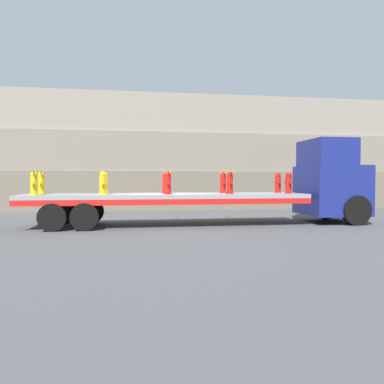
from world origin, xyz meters
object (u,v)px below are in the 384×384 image
(fire_hydrant_red_near_4, at_px, (288,183))
(fire_hydrant_red_far_2, at_px, (165,183))
(fire_hydrant_yellow_near_1, at_px, (103,183))
(fire_hydrant_red_far_4, at_px, (278,183))
(flatbed_trailer, at_px, (148,200))
(truck_cab, at_px, (332,182))
(fire_hydrant_red_near_2, at_px, (168,183))
(fire_hydrant_yellow_near_0, at_px, (34,184))
(fire_hydrant_red_near_3, at_px, (230,183))
(fire_hydrant_yellow_far_0, at_px, (41,183))
(fire_hydrant_red_far_3, at_px, (223,183))
(fire_hydrant_yellow_far_1, at_px, (105,183))

(fire_hydrant_red_near_4, bearing_deg, fire_hydrant_red_far_2, 167.15)
(fire_hydrant_yellow_near_1, bearing_deg, fire_hydrant_red_far_4, 8.64)
(flatbed_trailer, distance_m, fire_hydrant_red_far_4, 5.43)
(truck_cab, bearing_deg, fire_hydrant_red_near_4, -165.90)
(fire_hydrant_red_near_2, bearing_deg, flatbed_trailer, 143.25)
(fire_hydrant_yellow_near_0, bearing_deg, flatbed_trailer, 7.66)
(flatbed_trailer, xyz_separation_m, fire_hydrant_red_far_4, (5.37, 0.53, 0.62))
(fire_hydrant_yellow_near_0, distance_m, fire_hydrant_red_near_3, 6.99)
(fire_hydrant_yellow_far_0, distance_m, fire_hydrant_yellow_near_1, 2.56)
(fire_hydrant_red_near_3, bearing_deg, fire_hydrant_yellow_near_0, 180.00)
(fire_hydrant_yellow_far_0, bearing_deg, fire_hydrant_yellow_near_1, -24.52)
(flatbed_trailer, bearing_deg, fire_hydrant_red_near_4, -5.65)
(fire_hydrant_red_near_3, bearing_deg, fire_hydrant_yellow_near_1, 180.00)
(fire_hydrant_red_far_4, bearing_deg, fire_hydrant_red_near_2, -167.15)
(fire_hydrant_red_far_3, distance_m, fire_hydrant_red_near_4, 2.56)
(flatbed_trailer, xyz_separation_m, fire_hydrant_yellow_near_0, (-3.95, -0.53, 0.62))
(fire_hydrant_yellow_near_1, relative_size, fire_hydrant_red_far_4, 1.00)
(fire_hydrant_red_far_4, bearing_deg, fire_hydrant_red_near_3, -155.48)
(truck_cab, xyz_separation_m, fire_hydrant_yellow_near_1, (-9.10, -0.53, -0.04))
(fire_hydrant_red_far_2, height_order, fire_hydrant_red_far_4, same)
(fire_hydrant_red_far_4, bearing_deg, truck_cab, -14.10)
(fire_hydrant_yellow_near_0, bearing_deg, fire_hydrant_yellow_near_1, 0.00)
(truck_cab, distance_m, fire_hydrant_red_near_2, 6.79)
(fire_hydrant_red_near_3, height_order, fire_hydrant_red_far_4, same)
(truck_cab, height_order, fire_hydrant_yellow_near_0, truck_cab)
(truck_cab, bearing_deg, fire_hydrant_yellow_far_0, 177.34)
(flatbed_trailer, xyz_separation_m, fire_hydrant_red_near_3, (3.04, -0.53, 0.62))
(fire_hydrant_yellow_far_0, height_order, fire_hydrant_red_near_4, same)
(truck_cab, relative_size, fire_hydrant_yellow_far_1, 4.05)
(fire_hydrant_yellow_near_0, relative_size, fire_hydrant_red_far_2, 1.00)
(fire_hydrant_red_far_3, xyz_separation_m, fire_hydrant_red_near_4, (2.33, -1.06, 0.00))
(fire_hydrant_yellow_near_0, bearing_deg, fire_hydrant_red_far_2, 12.85)
(fire_hydrant_red_far_2, bearing_deg, fire_hydrant_red_near_2, -90.00)
(flatbed_trailer, relative_size, fire_hydrant_red_far_2, 12.73)
(truck_cab, bearing_deg, fire_hydrant_yellow_far_1, 176.66)
(fire_hydrant_yellow_near_0, distance_m, fire_hydrant_yellow_far_1, 2.56)
(fire_hydrant_yellow_near_0, relative_size, fire_hydrant_red_near_3, 1.00)
(fire_hydrant_yellow_far_0, bearing_deg, fire_hydrant_red_near_3, -8.64)
(truck_cab, xyz_separation_m, fire_hydrant_red_near_4, (-2.11, -0.53, -0.04))
(fire_hydrant_yellow_far_0, xyz_separation_m, fire_hydrant_yellow_far_1, (2.33, 0.00, 0.00))
(fire_hydrant_red_far_2, bearing_deg, fire_hydrant_yellow_near_1, -155.48)
(fire_hydrant_red_near_3, relative_size, fire_hydrant_red_far_4, 1.00)
(fire_hydrant_yellow_near_1, distance_m, fire_hydrant_red_far_2, 2.56)
(fire_hydrant_red_far_4, bearing_deg, fire_hydrant_yellow_near_0, -173.50)
(fire_hydrant_yellow_near_1, xyz_separation_m, fire_hydrant_yellow_far_1, (0.00, 1.06, 0.00))
(fire_hydrant_red_far_3, bearing_deg, fire_hydrant_red_near_2, -155.48)
(fire_hydrant_red_near_4, distance_m, fire_hydrant_red_far_4, 1.06)
(fire_hydrant_yellow_far_1, height_order, fire_hydrant_red_far_2, same)
(flatbed_trailer, relative_size, fire_hydrant_red_far_4, 12.73)
(fire_hydrant_red_near_2, bearing_deg, fire_hydrant_red_far_4, 12.85)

